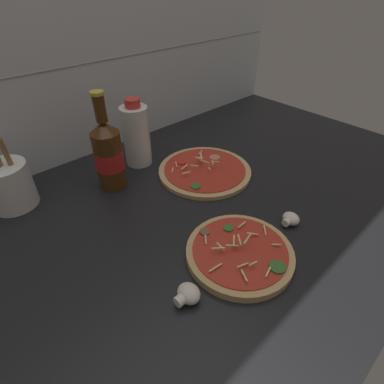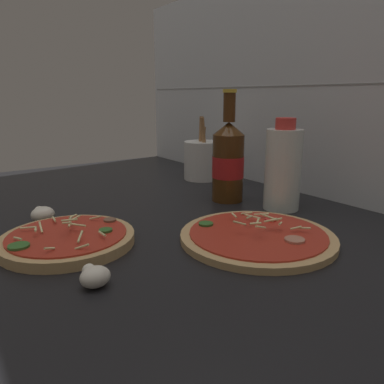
% 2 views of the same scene
% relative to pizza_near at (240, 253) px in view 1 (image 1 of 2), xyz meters
% --- Properties ---
extents(counter_slab, '(1.60, 0.90, 0.03)m').
position_rel_pizza_near_xyz_m(counter_slab, '(0.04, 0.17, -0.02)').
color(counter_slab, black).
rests_on(counter_slab, ground).
extents(tile_backsplash, '(1.60, 0.01, 0.60)m').
position_rel_pizza_near_xyz_m(tile_backsplash, '(0.04, 0.62, 0.26)').
color(tile_backsplash, silver).
rests_on(tile_backsplash, ground).
extents(pizza_near, '(0.23, 0.23, 0.05)m').
position_rel_pizza_near_xyz_m(pizza_near, '(0.00, 0.00, 0.00)').
color(pizza_near, tan).
rests_on(pizza_near, counter_slab).
extents(pizza_far, '(0.27, 0.27, 0.05)m').
position_rel_pizza_near_xyz_m(pizza_far, '(0.17, 0.28, -0.00)').
color(pizza_far, tan).
rests_on(pizza_far, counter_slab).
extents(beer_bottle, '(0.08, 0.08, 0.26)m').
position_rel_pizza_near_xyz_m(beer_bottle, '(-0.06, 0.41, 0.09)').
color(beer_bottle, '#47280F').
rests_on(beer_bottle, counter_slab).
extents(oil_bottle, '(0.08, 0.08, 0.20)m').
position_rel_pizza_near_xyz_m(oil_bottle, '(0.06, 0.46, 0.08)').
color(oil_bottle, silver).
rests_on(oil_bottle, counter_slab).
extents(mushroom_left, '(0.04, 0.04, 0.03)m').
position_rel_pizza_near_xyz_m(mushroom_left, '(0.17, -0.02, 0.00)').
color(mushroom_left, white).
rests_on(mushroom_left, counter_slab).
extents(mushroom_right, '(0.05, 0.05, 0.03)m').
position_rel_pizza_near_xyz_m(mushroom_right, '(-0.15, -0.00, 0.01)').
color(mushroom_right, white).
rests_on(mushroom_right, counter_slab).
extents(utensil_crock, '(0.11, 0.11, 0.19)m').
position_rel_pizza_near_xyz_m(utensil_crock, '(-0.29, 0.51, 0.05)').
color(utensil_crock, silver).
rests_on(utensil_crock, counter_slab).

